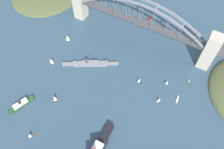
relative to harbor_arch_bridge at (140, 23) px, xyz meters
name	(u,v)px	position (x,y,z in m)	size (l,w,h in m)	color
ground_plane	(138,38)	(0.00, 0.00, -30.31)	(1400.00, 1400.00, 0.00)	#334C60
harbor_arch_bridge	(140,23)	(0.00, 0.00, 0.00)	(260.46, 16.74, 68.16)	beige
naval_cruiser	(90,63)	(36.51, 74.46, -27.40)	(68.48, 41.26, 16.74)	gray
harbor_ferry_steamer	(21,104)	(78.17, 166.69, -27.73)	(17.22, 33.78, 8.35)	#23512D
seaplane_taxiing_near_bridge	(150,19)	(-0.26, -42.91, -28.19)	(8.62, 8.81, 4.93)	#B7B7B2
small_boat_0	(189,82)	(-90.96, 36.13, -29.60)	(6.99, 5.64, 1.96)	#2D6B3D
small_boat_1	(30,135)	(43.32, 191.95, -26.71)	(6.57, 6.72, 7.71)	brown
small_boat_2	(67,38)	(88.50, 52.10, -25.27)	(10.27, 8.00, 10.87)	#2D6B3D
small_boat_3	(55,98)	(46.06, 140.82, -25.47)	(8.36, 6.52, 10.41)	brown
small_boat_4	(177,99)	(-86.49, 67.34, -29.61)	(3.30, 11.02, 1.93)	silver
small_boat_5	(167,82)	(-66.36, 52.73, -26.85)	(7.04, 4.37, 7.38)	#234C8C
small_boat_6	(159,100)	(-66.81, 80.25, -27.24)	(5.01, 6.43, 6.48)	silver
small_boat_7	(139,80)	(-33.63, 66.96, -26.41)	(7.33, 4.17, 8.48)	black
small_boat_8	(51,61)	(84.21, 96.70, -25.82)	(8.89, 6.70, 9.62)	silver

